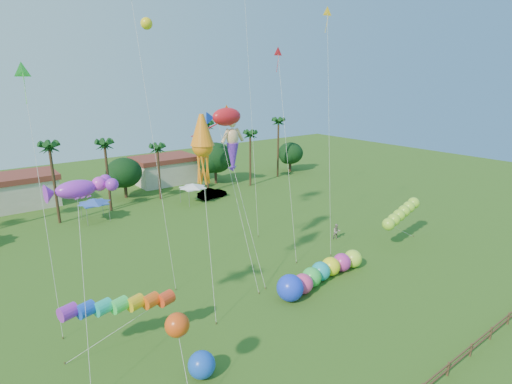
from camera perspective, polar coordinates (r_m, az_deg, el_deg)
ground at (r=30.70m, az=12.23°, el=-20.66°), size 160.00×160.00×0.00m
tree_line at (r=65.15m, az=-15.93°, el=3.04°), size 69.46×8.91×11.00m
buildings_row at (r=69.28m, az=-22.76°, el=1.21°), size 35.00×7.00×4.00m
tent_row at (r=55.58m, az=-21.97°, el=-1.32°), size 31.00×4.00×0.60m
car_b at (r=62.89m, az=-6.27°, el=-0.19°), size 4.78×2.07×1.53m
spectator_b at (r=47.66m, az=11.44°, el=-5.57°), size 1.12×1.04×1.83m
caterpillar_inflatable at (r=37.55m, az=8.93°, el=-11.48°), size 11.27×3.12×2.29m
blue_ball at (r=27.41m, az=-7.77°, el=-23.25°), size 1.73×1.73×1.73m
rainbow_tube at (r=29.37m, az=-16.08°, el=-15.51°), size 8.58×2.32×3.61m
green_worm at (r=45.58m, az=18.41°, el=-4.39°), size 9.36×1.38×3.75m
orange_ball_kite at (r=23.63m, az=-11.20°, el=-18.15°), size 1.47×2.52×5.69m
merman_kite at (r=36.49m, az=-3.35°, el=6.06°), size 2.17×5.89×14.14m
fish_kite at (r=35.91m, az=-4.21°, el=10.65°), size 4.31×6.21×15.75m
squid_kite at (r=31.02m, az=-7.65°, el=6.43°), size 2.50×4.68×15.67m
lobster_kite at (r=25.93m, az=-24.28°, el=0.35°), size 4.43×5.43×12.58m
delta_kite_red at (r=41.56m, az=3.23°, el=18.64°), size 1.79×4.94×21.14m
delta_kite_yellow at (r=42.95m, az=10.18°, el=23.12°), size 1.81×3.49×24.87m
delta_kite_green at (r=31.71m, az=-30.34°, el=14.15°), size 1.31×3.59×19.20m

